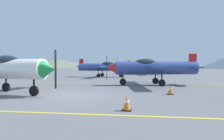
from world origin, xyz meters
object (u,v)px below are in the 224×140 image
Objects in this scene: airplane_far at (104,67)px; traffic_cone_front at (170,90)px; traffic_cone_side at (127,103)px; airplane_mid at (153,67)px; airplane_back at (147,67)px.

traffic_cone_front is (7.51, -18.42, -1.28)m from airplane_far.
airplane_far is 23.90m from traffic_cone_side.
airplane_mid and airplane_far have the same top height.
traffic_cone_front is 5.35m from traffic_cone_side.
traffic_cone_front is at bearing -88.32° from airplane_back.
airplane_back is 33.33m from traffic_cone_side.
traffic_cone_side is (-1.47, -10.82, -1.28)m from airplane_mid.
airplane_back reaches higher than traffic_cone_front.
airplane_far is at bearing -123.73° from airplane_back.
airplane_far is 15.78× the size of traffic_cone_front.
airplane_mid is at bearing -89.83° from airplane_back.
airplane_far is 12.03m from airplane_back.
traffic_cone_front is (0.84, -28.42, -1.28)m from airplane_back.
airplane_far is at bearing 112.19° from traffic_cone_front.
traffic_cone_front and traffic_cone_side have the same top height.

